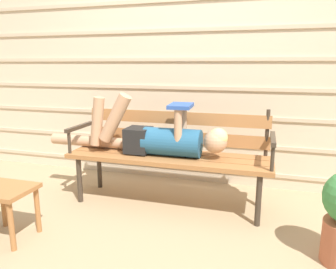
{
  "coord_description": "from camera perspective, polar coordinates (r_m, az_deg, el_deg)",
  "views": [
    {
      "loc": [
        0.75,
        -2.38,
        1.2
      ],
      "look_at": [
        0.0,
        0.13,
        0.62
      ],
      "focal_mm": 34.38,
      "sensor_mm": 36.0,
      "label": 1
    }
  ],
  "objects": [
    {
      "name": "ground_plane",
      "position": [
        2.76,
        -0.79,
        -13.21
      ],
      "size": [
        12.0,
        12.0,
        0.0
      ],
      "primitive_type": "plane",
      "color": "tan"
    },
    {
      "name": "house_siding",
      "position": [
        3.25,
        3.42,
        13.16
      ],
      "size": [
        5.4,
        0.08,
        2.48
      ],
      "color": "beige",
      "rests_on": "ground"
    },
    {
      "name": "park_bench",
      "position": [
        2.78,
        0.4,
        -2.56
      ],
      "size": [
        1.72,
        0.47,
        0.83
      ],
      "color": "#9E6638",
      "rests_on": "ground"
    },
    {
      "name": "reclining_person",
      "position": [
        2.72,
        -2.28,
        -0.45
      ],
      "size": [
        1.66,
        0.26,
        0.53
      ],
      "color": "#23567A"
    },
    {
      "name": "footstool",
      "position": [
        2.51,
        -26.91,
        -10.03
      ],
      "size": [
        0.38,
        0.32,
        0.37
      ],
      "color": "#9E6638",
      "rests_on": "ground"
    }
  ]
}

